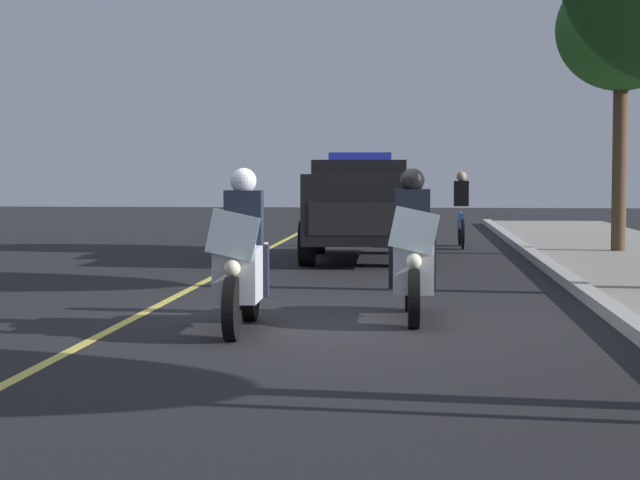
% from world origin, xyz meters
% --- Properties ---
extents(ground_plane, '(80.00, 80.00, 0.00)m').
position_xyz_m(ground_plane, '(0.00, 0.00, 0.00)').
color(ground_plane, black).
extents(curb_strip, '(48.00, 0.24, 0.15)m').
position_xyz_m(curb_strip, '(0.00, 3.35, 0.07)').
color(curb_strip, '#B7B5AD').
rests_on(curb_strip, ground).
extents(lane_stripe_center, '(48.00, 0.12, 0.01)m').
position_xyz_m(lane_stripe_center, '(0.00, -2.13, 0.00)').
color(lane_stripe_center, '#E0D14C').
rests_on(lane_stripe_center, ground).
extents(police_motorcycle_lead_left, '(2.14, 0.57, 1.72)m').
position_xyz_m(police_motorcycle_lead_left, '(0.70, -0.74, 0.70)').
color(police_motorcycle_lead_left, black).
rests_on(police_motorcycle_lead_left, ground).
extents(police_motorcycle_lead_right, '(2.14, 0.57, 1.72)m').
position_xyz_m(police_motorcycle_lead_right, '(-0.33, 1.05, 0.70)').
color(police_motorcycle_lead_right, black).
rests_on(police_motorcycle_lead_right, ground).
extents(police_suv, '(4.95, 2.18, 2.05)m').
position_xyz_m(police_suv, '(-8.96, 0.01, 1.07)').
color(police_suv, black).
rests_on(police_suv, ground).
extents(cyclist_background, '(1.76, 0.33, 1.69)m').
position_xyz_m(cyclist_background, '(-12.46, 2.08, 0.84)').
color(cyclist_background, black).
rests_on(cyclist_background, ground).
extents(tree_far_back, '(2.60, 2.60, 5.63)m').
position_xyz_m(tree_far_back, '(-10.39, 5.14, 4.47)').
color(tree_far_back, '#4C3823').
rests_on(tree_far_back, sidewalk_strip).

